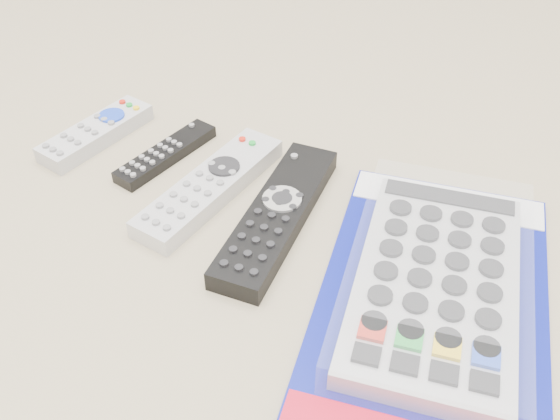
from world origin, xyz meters
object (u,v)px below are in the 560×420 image
at_px(remote_large_black, 277,215).
at_px(jumbo_remote_packaged, 436,282).
at_px(remote_small_grey, 96,132).
at_px(remote_slim_black, 165,154).
at_px(remote_silver_dvd, 210,186).

xyz_separation_m(remote_large_black, jumbo_remote_packaged, (0.19, -0.03, 0.01)).
distance_m(remote_small_grey, remote_slim_black, 0.11).
bearing_deg(remote_large_black, remote_silver_dvd, 169.12).
distance_m(remote_slim_black, jumbo_remote_packaged, 0.38).
distance_m(remote_silver_dvd, remote_large_black, 0.10).
bearing_deg(remote_silver_dvd, remote_slim_black, 165.48).
relative_size(remote_small_grey, remote_slim_black, 1.08).
relative_size(remote_small_grey, jumbo_remote_packaged, 0.43).
height_order(remote_silver_dvd, jumbo_remote_packaged, jumbo_remote_packaged).
height_order(remote_large_black, jumbo_remote_packaged, jumbo_remote_packaged).
height_order(remote_slim_black, remote_large_black, remote_large_black).
bearing_deg(remote_slim_black, remote_large_black, -3.13).
height_order(remote_small_grey, jumbo_remote_packaged, jumbo_remote_packaged).
height_order(remote_small_grey, remote_slim_black, remote_small_grey).
relative_size(remote_silver_dvd, remote_large_black, 0.92).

